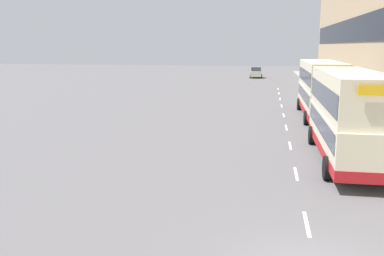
{
  "coord_description": "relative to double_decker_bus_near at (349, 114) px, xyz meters",
  "views": [
    {
      "loc": [
        -1.36,
        -9.83,
        5.48
      ],
      "look_at": [
        -6.58,
        19.71,
        -0.31
      ],
      "focal_mm": 40.0,
      "sensor_mm": 36.0,
      "label": 1
    }
  ],
  "objects": [
    {
      "name": "pavement",
      "position": [
        4.03,
        27.37,
        -2.21
      ],
      "size": [
        5.0,
        93.0,
        0.14
      ],
      "color": "gray",
      "rests_on": "ground_plane"
    },
    {
      "name": "lane_mark_0",
      "position": [
        -2.47,
        -7.97,
        -2.28
      ],
      "size": [
        0.12,
        2.0,
        0.01
      ],
      "color": "silver",
      "rests_on": "ground_plane"
    },
    {
      "name": "lane_mark_1",
      "position": [
        -2.47,
        -2.58,
        -2.28
      ],
      "size": [
        0.12,
        2.0,
        0.01
      ],
      "color": "silver",
      "rests_on": "ground_plane"
    },
    {
      "name": "lane_mark_2",
      "position": [
        -2.47,
        2.81,
        -2.28
      ],
      "size": [
        0.12,
        2.0,
        0.01
      ],
      "color": "silver",
      "rests_on": "ground_plane"
    },
    {
      "name": "lane_mark_3",
      "position": [
        -2.47,
        8.21,
        -2.28
      ],
      "size": [
        0.12,
        2.0,
        0.01
      ],
      "color": "silver",
      "rests_on": "ground_plane"
    },
    {
      "name": "lane_mark_4",
      "position": [
        -2.47,
        13.6,
        -2.28
      ],
      "size": [
        0.12,
        2.0,
        0.01
      ],
      "color": "silver",
      "rests_on": "ground_plane"
    },
    {
      "name": "lane_mark_5",
      "position": [
        -2.47,
        19.0,
        -2.28
      ],
      "size": [
        0.12,
        2.0,
        0.01
      ],
      "color": "silver",
      "rests_on": "ground_plane"
    },
    {
      "name": "lane_mark_6",
      "position": [
        -2.47,
        24.39,
        -2.28
      ],
      "size": [
        0.12,
        2.0,
        0.01
      ],
      "color": "silver",
      "rests_on": "ground_plane"
    },
    {
      "name": "lane_mark_7",
      "position": [
        -2.47,
        29.79,
        -2.28
      ],
      "size": [
        0.12,
        2.0,
        0.01
      ],
      "color": "silver",
      "rests_on": "ground_plane"
    },
    {
      "name": "lane_mark_8",
      "position": [
        -2.47,
        35.18,
        -2.28
      ],
      "size": [
        0.12,
        2.0,
        0.01
      ],
      "color": "silver",
      "rests_on": "ground_plane"
    },
    {
      "name": "double_decker_bus_near",
      "position": [
        0.0,
        0.0,
        0.0
      ],
      "size": [
        2.85,
        10.32,
        4.3
      ],
      "color": "beige",
      "rests_on": "ground_plane"
    },
    {
      "name": "double_decker_bus_ahead",
      "position": [
        0.2,
        13.02,
        0.0
      ],
      "size": [
        2.85,
        11.22,
        4.3
      ],
      "color": "beige",
      "rests_on": "ground_plane"
    },
    {
      "name": "car_0",
      "position": [
        -5.84,
        54.15,
        -1.39
      ],
      "size": [
        2.06,
        3.93,
        1.82
      ],
      "rotation": [
        0.0,
        0.0,
        3.14
      ],
      "color": "#B7B799",
      "rests_on": "ground_plane"
    }
  ]
}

